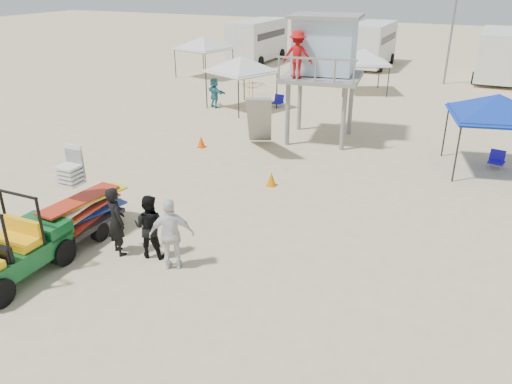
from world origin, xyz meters
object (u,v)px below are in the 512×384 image
at_px(surf_trailer, 79,205).
at_px(lifeguard_tower, 322,50).
at_px(canopy_blue, 499,98).
at_px(utility_cart, 8,244).
at_px(man_left, 116,221).

bearing_deg(surf_trailer, lifeguard_tower, 75.06).
bearing_deg(canopy_blue, surf_trailer, -134.26).
distance_m(utility_cart, surf_trailer, 2.34).
distance_m(utility_cart, lifeguard_tower, 14.37).
height_order(utility_cart, man_left, utility_cart).
height_order(utility_cart, surf_trailer, surf_trailer).
height_order(lifeguard_tower, canopy_blue, lifeguard_tower).
distance_m(man_left, canopy_blue, 13.65).
bearing_deg(surf_trailer, utility_cart, -90.17).
bearing_deg(surf_trailer, man_left, -11.20).
height_order(man_left, canopy_blue, canopy_blue).
bearing_deg(canopy_blue, utility_cart, -128.45).
height_order(utility_cart, canopy_blue, canopy_blue).
relative_size(surf_trailer, canopy_blue, 0.73).
height_order(utility_cart, lifeguard_tower, lifeguard_tower).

